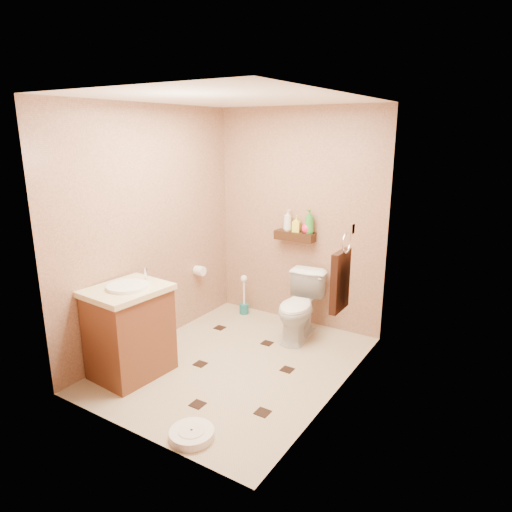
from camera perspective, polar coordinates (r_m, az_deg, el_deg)
The scene contains 18 objects.
ground at distance 4.47m, azimuth -2.54°, elevation -13.26°, with size 2.50×2.50×0.00m, color tan.
wall_back at distance 5.09m, azimuth 5.33°, elevation 4.65°, with size 2.00×0.04×2.40m, color #A97A60.
wall_front at distance 3.13m, azimuth -15.89°, elevation -2.77°, with size 2.00×0.04×2.40m, color #A97A60.
wall_left at distance 4.67m, azimuth -12.89°, elevation 3.34°, with size 0.04×2.50×2.40m, color #A97A60.
wall_right at distance 3.58m, azimuth 10.53°, elevation -0.17°, with size 0.04×2.50×2.40m, color #A97A60.
ceiling at distance 3.93m, azimuth -2.97°, elevation 19.10°, with size 2.00×2.50×0.02m, color white.
wall_shelf at distance 5.06m, azimuth 4.87°, elevation 2.51°, with size 0.46×0.14×0.10m, color #3C1E10.
floor_accents at distance 4.42m, azimuth -2.13°, elevation -13.62°, with size 1.35×1.40×0.01m.
toilet at distance 4.86m, azimuth 5.44°, elevation -6.34°, with size 0.39×0.69×0.70m, color white.
vanity at distance 4.27m, azimuth -15.50°, elevation -8.90°, with size 0.61×0.72×0.96m.
bathroom_scale at distance 3.56m, azimuth -8.04°, elevation -21.17°, with size 0.33×0.33×0.07m.
toilet_brush at distance 5.52m, azimuth -1.50°, elevation -5.54°, with size 0.11×0.11×0.49m.
towel_ring at distance 3.91m, azimuth 10.54°, elevation -2.75°, with size 0.12×0.30×0.76m.
toilet_paper at distance 5.25m, azimuth -7.06°, elevation -1.83°, with size 0.12×0.11×0.12m.
bottle_a at distance 5.06m, azimuth 3.99°, elevation 4.50°, with size 0.09×0.09×0.24m, color silver.
bottle_b at distance 5.02m, azimuth 5.06°, elevation 4.03°, with size 0.08×0.08×0.18m, color yellow.
bottle_c at distance 4.97m, azimuth 6.42°, elevation 3.72°, with size 0.12×0.12×0.15m, color #F51C4D.
bottle_d at distance 4.95m, azimuth 6.69°, elevation 4.30°, with size 0.10×0.10×0.26m, color #2E8C31.
Camera 1 is at (2.25, -3.22, 2.15)m, focal length 32.00 mm.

